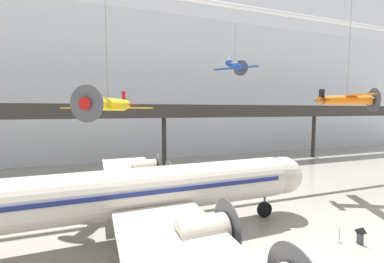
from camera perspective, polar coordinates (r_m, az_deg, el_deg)
hangar_back_wall at (r=50.22m, az=-8.96°, el=9.64°), size 140.00×3.00×27.13m
mezzanine_walkway at (r=39.52m, az=-5.94°, el=3.57°), size 110.00×3.20×10.09m
airliner_silver_main at (r=18.94m, az=-12.31°, el=-13.07°), size 29.36×33.18×9.80m
suspended_plane_orange_highwing at (r=31.89m, az=31.19°, el=6.09°), size 6.09×6.94×11.91m
suspended_plane_blue_trainer at (r=37.34m, az=9.54°, el=14.16°), size 5.31×5.51×6.88m
suspended_plane_yellow_lowwing at (r=25.14m, az=-18.19°, el=5.73°), size 7.96×7.25×12.68m
stanchion_barrier at (r=21.99m, az=29.89°, el=-19.74°), size 0.36×0.36×1.08m
info_sign_pedestal at (r=22.38m, az=33.31°, el=-19.09°), size 0.28×0.75×1.24m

